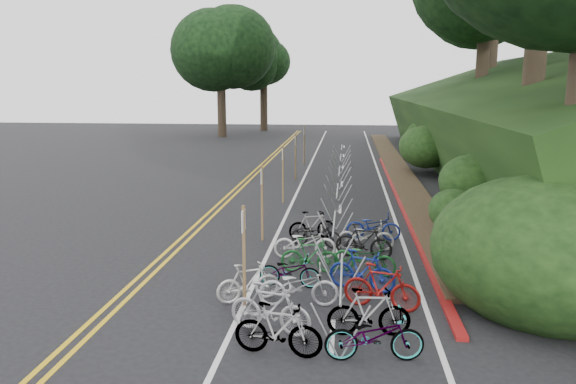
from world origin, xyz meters
TOP-DOWN VIEW (x-y plane):
  - ground at (0.00, 0.00)m, footprint 120.00×120.00m
  - road_markings at (0.63, 10.10)m, footprint 7.47×80.00m
  - red_curb at (5.70, 12.00)m, footprint 0.25×28.00m
  - embankment at (12.96, 19.04)m, footprint 14.30×48.14m
  - bike_rack_front at (3.26, -1.50)m, footprint 1.12×3.20m
  - bike_racks_rest at (3.00, 13.00)m, footprint 1.14×23.00m
  - signpost_near at (1.03, -0.59)m, footprint 0.08×0.40m
  - signposts_rest at (0.60, 14.00)m, footprint 0.08×18.40m
  - bike_front at (1.07, -0.31)m, footprint 1.13×1.58m
  - bike_valet at (3.10, 1.17)m, footprint 3.35×10.23m

SIDE VIEW (x-z plane):
  - ground at x=0.00m, z-range 0.00..0.00m
  - road_markings at x=0.63m, z-range 0.00..0.01m
  - red_curb at x=5.70m, z-range 0.00..0.10m
  - bike_front at x=1.07m, z-range 0.00..0.94m
  - bike_valet at x=3.10m, z-range -0.05..1.03m
  - bike_rack_front at x=3.26m, z-range 0.27..1.41m
  - bike_racks_rest at x=3.00m, z-range 0.27..1.44m
  - signpost_near at x=1.03m, z-range 0.17..2.56m
  - signposts_rest at x=0.60m, z-range 0.18..2.68m
  - embankment at x=12.96m, z-range -1.99..7.12m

